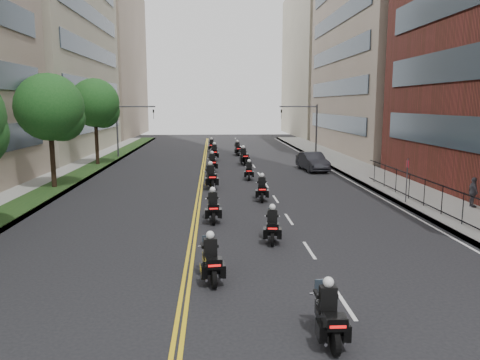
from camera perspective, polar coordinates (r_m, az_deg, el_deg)
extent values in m
cube|color=gray|center=(35.31, 17.55, -0.31)|extent=(4.00, 90.00, 0.15)
cube|color=gray|center=(34.94, -22.40, -0.68)|extent=(4.00, 90.00, 0.15)
cube|color=#123313|center=(34.67, -21.16, -0.52)|extent=(2.00, 90.00, 0.04)
cube|color=#333F4C|center=(28.58, 27.26, 3.85)|extent=(0.12, 25.80, 1.80)
cube|color=gray|center=(60.46, 19.04, 17.66)|extent=(15.00, 28.00, 30.00)
cube|color=#333F4C|center=(57.43, 11.39, 6.92)|extent=(0.12, 24.08, 1.80)
cube|color=#333F4C|center=(57.42, 11.52, 10.91)|extent=(0.12, 24.08, 1.80)
cube|color=#333F4C|center=(57.68, 11.66, 14.88)|extent=(0.12, 24.08, 1.80)
cube|color=#333F4C|center=(58.22, 11.79, 18.80)|extent=(0.12, 24.08, 1.80)
cube|color=#9E987F|center=(88.62, 11.44, 13.84)|extent=(15.00, 28.00, 26.00)
cube|color=#9E987F|center=(60.58, -25.49, 19.18)|extent=(16.00, 28.00, 34.00)
cube|color=#333F4C|center=(57.16, -16.99, 6.69)|extent=(0.12, 24.08, 1.80)
cube|color=#333F4C|center=(57.15, -17.19, 10.70)|extent=(0.12, 24.08, 1.80)
cube|color=#333F4C|center=(57.41, -17.38, 14.68)|extent=(0.12, 24.08, 1.80)
cube|color=#333F4C|center=(57.95, -17.58, 18.62)|extent=(0.12, 24.08, 1.80)
cube|color=gray|center=(88.47, -17.85, 13.60)|extent=(16.00, 28.00, 26.00)
cube|color=black|center=(23.05, 26.84, -1.97)|extent=(0.05, 28.00, 0.05)
cube|color=black|center=(23.32, 26.60, -5.10)|extent=(0.05, 28.00, 0.05)
cylinder|color=#322116|center=(33.42, -21.92, 3.22)|extent=(0.32, 0.32, 5.11)
sphere|color=#1A501C|center=(33.27, -22.22, 8.22)|extent=(4.40, 4.40, 4.40)
sphere|color=#1A501C|center=(33.48, -20.95, 7.05)|extent=(3.08, 3.08, 3.08)
cylinder|color=#322116|center=(44.91, -17.10, 5.05)|extent=(0.32, 0.32, 5.39)
sphere|color=#1A501C|center=(44.81, -17.29, 8.98)|extent=(4.40, 4.40, 4.40)
sphere|color=#1A501C|center=(45.06, -16.37, 8.04)|extent=(3.08, 3.08, 3.08)
cylinder|color=#3F3F44|center=(50.83, 9.29, 5.90)|extent=(0.18, 0.18, 5.60)
cylinder|color=#3F3F44|center=(50.35, 7.12, 8.88)|extent=(4.00, 0.14, 0.14)
imported|color=black|center=(50.06, 5.06, 8.00)|extent=(0.16, 0.20, 1.00)
cylinder|color=#3F3F44|center=(50.60, -14.73, 5.71)|extent=(0.18, 0.18, 5.60)
cylinder|color=#3F3F44|center=(50.16, -12.59, 8.73)|extent=(4.00, 0.14, 0.14)
imported|color=black|center=(49.92, -10.49, 7.88)|extent=(0.16, 0.20, 1.00)
cylinder|color=black|center=(11.52, 11.52, -18.78)|extent=(0.14, 0.64, 0.64)
cylinder|color=black|center=(12.82, 9.82, -15.69)|extent=(0.14, 0.64, 0.64)
cube|color=black|center=(12.05, 10.66, -16.04)|extent=(0.40, 1.27, 0.37)
cube|color=silver|center=(12.18, 10.58, -16.86)|extent=(0.36, 0.52, 0.28)
cube|color=black|center=(11.30, 11.60, -16.60)|extent=(0.49, 0.40, 0.30)
cube|color=red|center=(11.14, 11.86, -17.12)|extent=(0.37, 0.03, 0.07)
cube|color=black|center=(11.90, 10.68, -13.91)|extent=(0.41, 0.27, 0.58)
sphere|color=silver|center=(11.76, 10.72, -12.13)|extent=(0.27, 0.27, 0.27)
cylinder|color=black|center=(14.90, -3.21, -11.87)|extent=(0.22, 0.67, 0.66)
cylinder|color=black|center=(16.34, -3.92, -9.94)|extent=(0.22, 0.67, 0.66)
cube|color=black|center=(15.52, -3.59, -9.92)|extent=(0.57, 1.34, 0.39)
cube|color=silver|center=(15.64, -3.61, -10.63)|extent=(0.43, 0.57, 0.29)
cube|color=black|center=(14.72, -3.23, -10.05)|extent=(0.55, 0.47, 0.31)
cube|color=red|center=(14.54, -3.12, -10.38)|extent=(0.39, 0.08, 0.07)
cube|color=black|center=(15.42, -3.63, -8.17)|extent=(0.46, 0.32, 0.60)
sphere|color=silver|center=(15.31, -3.65, -6.71)|extent=(0.28, 0.28, 0.28)
cylinder|color=black|center=(19.06, 3.97, -7.13)|extent=(0.20, 0.65, 0.64)
cylinder|color=black|center=(20.51, 3.91, -5.95)|extent=(0.20, 0.65, 0.64)
cube|color=black|center=(19.71, 3.95, -5.79)|extent=(0.53, 1.30, 0.37)
cube|color=silver|center=(19.82, 3.94, -6.35)|extent=(0.41, 0.55, 0.28)
cube|color=black|center=(18.93, 3.98, -5.72)|extent=(0.53, 0.45, 0.30)
cube|color=red|center=(18.75, 3.99, -5.93)|extent=(0.38, 0.07, 0.07)
cube|color=black|center=(19.64, 3.96, -4.43)|extent=(0.44, 0.31, 0.58)
sphere|color=silver|center=(19.56, 3.97, -3.31)|extent=(0.27, 0.27, 0.27)
cylinder|color=black|center=(22.27, -3.24, -4.65)|extent=(0.17, 0.69, 0.68)
cylinder|color=black|center=(23.84, -3.39, -3.72)|extent=(0.17, 0.69, 0.68)
cube|color=black|center=(22.99, -3.33, -3.48)|extent=(0.47, 1.37, 0.40)
cube|color=silver|center=(23.09, -3.33, -4.02)|extent=(0.40, 0.57, 0.30)
cube|color=black|center=(22.15, -3.26, -3.33)|extent=(0.54, 0.44, 0.32)
cube|color=red|center=(21.95, -3.24, -3.51)|extent=(0.40, 0.04, 0.07)
cube|color=black|center=(22.93, -3.34, -2.23)|extent=(0.45, 0.30, 0.62)
sphere|color=silver|center=(22.86, -3.35, -1.19)|extent=(0.29, 0.29, 0.29)
cylinder|color=black|center=(27.20, 2.72, -2.11)|extent=(0.19, 0.67, 0.66)
cylinder|color=black|center=(28.72, 2.63, -1.49)|extent=(0.19, 0.67, 0.66)
cube|color=black|center=(27.91, 2.68, -1.24)|extent=(0.51, 1.34, 0.39)
cube|color=silver|center=(28.00, 2.67, -1.67)|extent=(0.41, 0.56, 0.29)
cube|color=black|center=(27.10, 2.73, -1.06)|extent=(0.54, 0.45, 0.31)
cube|color=red|center=(26.90, 2.74, -1.18)|extent=(0.39, 0.06, 0.07)
cube|color=black|center=(27.87, 2.69, -0.24)|extent=(0.45, 0.30, 0.60)
sphere|color=silver|center=(27.82, 2.69, 0.59)|extent=(0.28, 0.28, 0.28)
cylinder|color=black|center=(30.99, -3.41, -0.62)|extent=(0.24, 0.76, 0.75)
cylinder|color=black|center=(32.72, -3.77, -0.09)|extent=(0.24, 0.76, 0.75)
cube|color=black|center=(31.81, -3.60, 0.20)|extent=(0.64, 1.54, 0.44)
cube|color=silver|center=(31.90, -3.61, -0.23)|extent=(0.49, 0.65, 0.33)
cube|color=black|center=(30.90, -3.42, 0.43)|extent=(0.63, 0.53, 0.35)
cube|color=red|center=(30.67, -3.37, 0.33)|extent=(0.44, 0.08, 0.08)
cube|color=black|center=(31.78, -3.62, 1.20)|extent=(0.52, 0.36, 0.69)
sphere|color=silver|center=(31.73, -3.63, 2.04)|extent=(0.32, 0.32, 0.32)
cylinder|color=black|center=(34.87, 1.11, 0.40)|extent=(0.17, 0.63, 0.62)
cylinder|color=black|center=(36.32, 1.10, 0.76)|extent=(0.17, 0.63, 0.62)
cube|color=black|center=(35.55, 1.11, 0.99)|extent=(0.47, 1.26, 0.37)
cube|color=silver|center=(35.63, 1.11, 0.67)|extent=(0.38, 0.53, 0.27)
cube|color=black|center=(34.80, 1.11, 1.18)|extent=(0.50, 0.42, 0.29)
cube|color=red|center=(34.61, 1.11, 1.10)|extent=(0.37, 0.05, 0.06)
cube|color=black|center=(35.54, 1.11, 1.73)|extent=(0.42, 0.28, 0.57)
sphere|color=silver|center=(35.50, 1.11, 2.35)|extent=(0.27, 0.27, 0.27)
cylinder|color=black|center=(39.23, -3.30, 1.44)|extent=(0.21, 0.71, 0.70)
cylinder|color=black|center=(40.85, -3.51, 1.75)|extent=(0.21, 0.71, 0.70)
cube|color=black|center=(40.00, -3.41, 2.01)|extent=(0.56, 1.42, 0.41)
cube|color=silver|center=(40.09, -3.42, 1.68)|extent=(0.44, 0.60, 0.31)
cube|color=black|center=(39.16, -3.31, 2.21)|extent=(0.57, 0.48, 0.33)
cube|color=red|center=(38.95, -3.28, 2.15)|extent=(0.41, 0.07, 0.07)
cube|color=black|center=(39.99, -3.43, 2.75)|extent=(0.48, 0.33, 0.64)
sphere|color=silver|center=(39.96, -3.43, 3.36)|extent=(0.30, 0.30, 0.30)
cylinder|color=black|center=(43.33, 0.64, 2.23)|extent=(0.25, 0.75, 0.74)
cylinder|color=black|center=(45.02, 0.20, 2.49)|extent=(0.25, 0.75, 0.74)
cube|color=black|center=(44.14, 0.42, 2.75)|extent=(0.65, 1.51, 0.43)
cube|color=silver|center=(44.22, 0.40, 2.44)|extent=(0.49, 0.65, 0.32)
cube|color=black|center=(43.27, 0.64, 2.97)|extent=(0.62, 0.53, 0.35)
cube|color=red|center=(43.05, 0.71, 2.91)|extent=(0.43, 0.09, 0.08)
cube|color=black|center=(44.14, 0.40, 3.46)|extent=(0.51, 0.36, 0.67)
sphere|color=silver|center=(44.10, 0.40, 4.05)|extent=(0.31, 0.31, 0.31)
cylinder|color=black|center=(46.97, -3.13, 2.77)|extent=(0.16, 0.75, 0.75)
cylinder|color=black|center=(48.72, -3.14, 3.00)|extent=(0.16, 0.75, 0.75)
cube|color=black|center=(47.81, -3.14, 3.25)|extent=(0.47, 1.48, 0.44)
cube|color=silver|center=(47.89, -3.14, 2.96)|extent=(0.42, 0.60, 0.33)
cube|color=black|center=(46.91, -3.13, 3.46)|extent=(0.57, 0.46, 0.35)
cube|color=red|center=(46.68, -3.13, 3.41)|extent=(0.44, 0.03, 0.08)
cube|color=black|center=(47.81, -3.15, 3.91)|extent=(0.48, 0.31, 0.68)
sphere|color=silver|center=(47.78, -3.15, 4.47)|extent=(0.32, 0.32, 0.32)
cylinder|color=black|center=(51.38, -0.18, 3.31)|extent=(0.20, 0.70, 0.69)
cylinder|color=black|center=(52.98, -0.43, 3.49)|extent=(0.20, 0.70, 0.69)
cube|color=black|center=(52.15, -0.31, 3.71)|extent=(0.55, 1.40, 0.40)
cube|color=silver|center=(52.22, -0.32, 3.47)|extent=(0.43, 0.59, 0.30)
cube|color=black|center=(51.33, -0.18, 3.90)|extent=(0.56, 0.47, 0.32)
cube|color=red|center=(51.12, -0.15, 3.85)|extent=(0.41, 0.07, 0.07)
cube|color=black|center=(52.15, -0.32, 4.27)|extent=(0.47, 0.32, 0.63)
sphere|color=silver|center=(52.13, -0.32, 4.74)|extent=(0.29, 0.29, 0.29)
cylinder|color=black|center=(55.55, -3.48, 3.74)|extent=(0.14, 0.68, 0.68)
cylinder|color=black|center=(57.15, -3.48, 3.90)|extent=(0.14, 0.68, 0.68)
cube|color=black|center=(56.33, -3.48, 4.11)|extent=(0.43, 1.36, 0.40)
cube|color=silver|center=(56.40, -3.48, 3.88)|extent=(0.38, 0.55, 0.30)
cube|color=black|center=(55.50, -3.49, 4.28)|extent=(0.52, 0.42, 0.32)
cube|color=red|center=(55.30, -3.48, 4.24)|extent=(0.40, 0.03, 0.07)
cube|color=black|center=(56.33, -3.49, 4.62)|extent=(0.44, 0.28, 0.62)
sphere|color=silver|center=(56.31, -3.49, 5.05)|extent=(0.29, 0.29, 0.29)
imported|color=black|center=(40.72, 8.84, 2.25)|extent=(2.20, 4.91, 1.57)
imported|color=#47464E|center=(28.27, 26.55, -1.33)|extent=(0.51, 1.00, 1.64)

